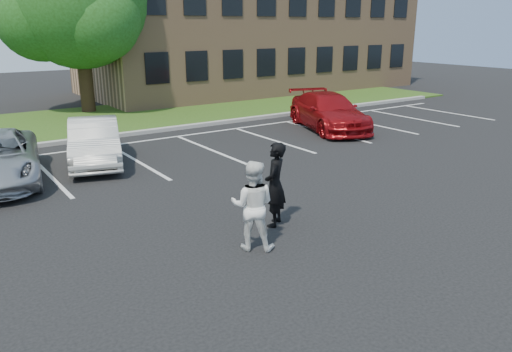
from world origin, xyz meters
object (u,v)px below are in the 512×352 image
(office_building, at_px, (251,27))
(car_white_sedan, at_px, (94,142))
(car_red_compact, at_px, (329,112))
(man_white_shirt, at_px, (253,205))
(tree, at_px, (80,3))
(man_black_suit, at_px, (275,185))

(office_building, height_order, car_white_sedan, office_building)
(car_white_sedan, bearing_deg, car_red_compact, 15.45)
(man_white_shirt, bearing_deg, car_red_compact, -97.80)
(car_red_compact, bearing_deg, office_building, 87.81)
(tree, bearing_deg, office_building, 15.36)
(office_building, relative_size, man_black_suit, 11.67)
(man_black_suit, relative_size, car_red_compact, 0.36)
(office_building, bearing_deg, man_white_shirt, -123.88)
(office_building, xyz_separation_m, car_white_sedan, (-15.20, -13.46, -3.44))
(car_red_compact, bearing_deg, tree, 143.62)
(tree, xyz_separation_m, car_red_compact, (7.21, -10.24, -4.58))
(office_building, height_order, man_white_shirt, office_building)
(man_black_suit, relative_size, man_white_shirt, 1.04)
(man_white_shirt, bearing_deg, man_black_suit, -104.76)
(man_white_shirt, height_order, car_white_sedan, man_white_shirt)
(car_white_sedan, bearing_deg, man_black_suit, -60.75)
(car_white_sedan, bearing_deg, tree, 90.65)
(car_white_sedan, bearing_deg, man_white_shirt, -69.33)
(office_building, height_order, tree, tree)
(office_building, relative_size, tree, 2.55)
(man_black_suit, height_order, car_white_sedan, man_black_suit)
(office_building, xyz_separation_m, tree, (-12.35, -3.39, 1.19))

